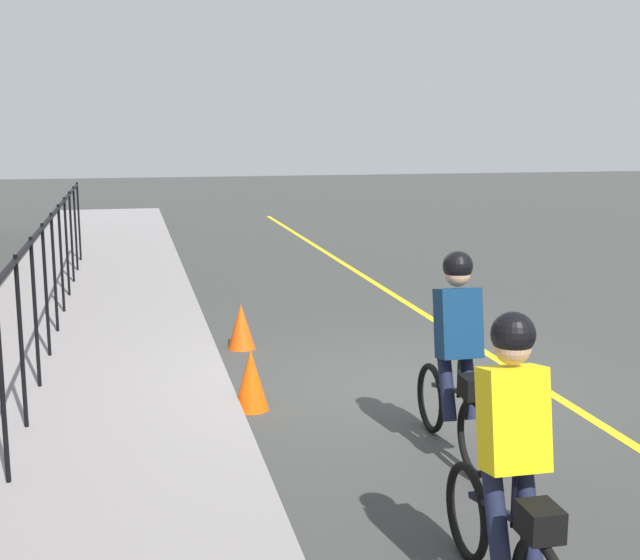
# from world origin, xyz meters

# --- Properties ---
(ground_plane) EXTENTS (80.00, 80.00, 0.00)m
(ground_plane) POSITION_xyz_m (0.00, 0.00, 0.00)
(ground_plane) COLOR #3A3C39
(lane_line_centre) EXTENTS (36.00, 0.12, 0.01)m
(lane_line_centre) POSITION_xyz_m (0.00, -1.60, 0.00)
(lane_line_centre) COLOR yellow
(lane_line_centre) RESTS_ON ground
(sidewalk) EXTENTS (40.00, 3.20, 0.15)m
(sidewalk) POSITION_xyz_m (0.00, 3.40, 0.07)
(sidewalk) COLOR gray
(sidewalk) RESTS_ON ground
(iron_fence) EXTENTS (16.18, 0.04, 1.60)m
(iron_fence) POSITION_xyz_m (1.00, 3.80, 1.26)
(iron_fence) COLOR black
(iron_fence) RESTS_ON sidewalk
(cyclist_lead) EXTENTS (1.71, 0.36, 1.83)m
(cyclist_lead) POSITION_xyz_m (-2.03, 0.09, 0.91)
(cyclist_lead) COLOR black
(cyclist_lead) RESTS_ON ground
(cyclist_follow) EXTENTS (1.71, 0.36, 1.83)m
(cyclist_follow) POSITION_xyz_m (-4.33, 0.69, 0.91)
(cyclist_follow) COLOR black
(cyclist_follow) RESTS_ON ground
(traffic_cone_near) EXTENTS (0.36, 0.36, 0.64)m
(traffic_cone_near) POSITION_xyz_m (-0.43, 1.66, 0.32)
(traffic_cone_near) COLOR #F8530A
(traffic_cone_near) RESTS_ON ground
(traffic_cone_far) EXTENTS (0.36, 0.36, 0.59)m
(traffic_cone_far) POSITION_xyz_m (1.97, 1.43, 0.30)
(traffic_cone_far) COLOR #FA510E
(traffic_cone_far) RESTS_ON ground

